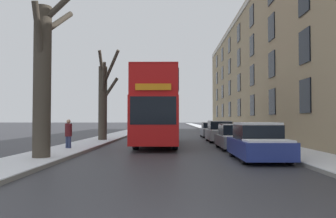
# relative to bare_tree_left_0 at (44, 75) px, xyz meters

# --- Properties ---
(sidewalk_left) EXTENTS (2.42, 130.00, 0.16)m
(sidewalk_left) POSITION_rel_bare_tree_left_0_xyz_m (-0.36, 43.60, -3.35)
(sidewalk_left) COLOR gray
(sidewalk_left) RESTS_ON ground
(sidewalk_right) EXTENTS (2.42, 130.00, 0.16)m
(sidewalk_right) POSITION_rel_bare_tree_left_0_xyz_m (10.92, 43.60, -3.35)
(sidewalk_right) COLOR gray
(sidewalk_right) RESTS_ON ground
(terrace_facade_right) EXTENTS (9.10, 51.99, 13.12)m
(terrace_facade_right) POSITION_rel_bare_tree_left_0_xyz_m (16.62, 18.62, 3.14)
(terrace_facade_right) COLOR tan
(terrace_facade_right) RESTS_ON ground
(bare_tree_left_0) EXTENTS (2.54, 2.83, 7.43)m
(bare_tree_left_0) POSITION_rel_bare_tree_left_0_xyz_m (0.00, 0.00, 0.00)
(bare_tree_left_0) COLOR #423A30
(bare_tree_left_0) RESTS_ON ground
(bare_tree_left_1) EXTENTS (1.96, 3.17, 6.61)m
(bare_tree_left_1) POSITION_rel_bare_tree_left_0_xyz_m (0.03, 11.05, -0.23)
(bare_tree_left_1) COLOR #423A30
(bare_tree_left_1) RESTS_ON ground
(double_decker_bus) EXTENTS (2.54, 10.60, 4.50)m
(double_decker_bus) POSITION_rel_bare_tree_left_0_xyz_m (4.19, 8.27, -0.89)
(double_decker_bus) COLOR red
(double_decker_bus) RESTS_ON ground
(parked_car_0) EXTENTS (1.88, 4.07, 1.54)m
(parked_car_0) POSITION_rel_bare_tree_left_0_xyz_m (8.62, 0.54, -2.73)
(parked_car_0) COLOR navy
(parked_car_0) RESTS_ON ground
(parked_car_1) EXTENTS (1.82, 3.96, 1.39)m
(parked_car_1) POSITION_rel_bare_tree_left_0_xyz_m (8.62, 5.46, -2.79)
(parked_car_1) COLOR slate
(parked_car_1) RESTS_ON ground
(parked_car_2) EXTENTS (1.83, 3.95, 1.55)m
(parked_car_2) POSITION_rel_bare_tree_left_0_xyz_m (8.62, 11.35, -2.72)
(parked_car_2) COLOR #9EA3AD
(parked_car_2) RESTS_ON ground
(parked_car_3) EXTENTS (1.69, 4.00, 1.39)m
(parked_car_3) POSITION_rel_bare_tree_left_0_xyz_m (8.62, 17.46, -2.79)
(parked_car_3) COLOR slate
(parked_car_3) RESTS_ON ground
(pedestrian_left_sidewalk) EXTENTS (0.36, 0.36, 1.66)m
(pedestrian_left_sidewalk) POSITION_rel_bare_tree_left_0_xyz_m (-0.32, 4.15, -2.52)
(pedestrian_left_sidewalk) COLOR navy
(pedestrian_left_sidewalk) RESTS_ON ground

